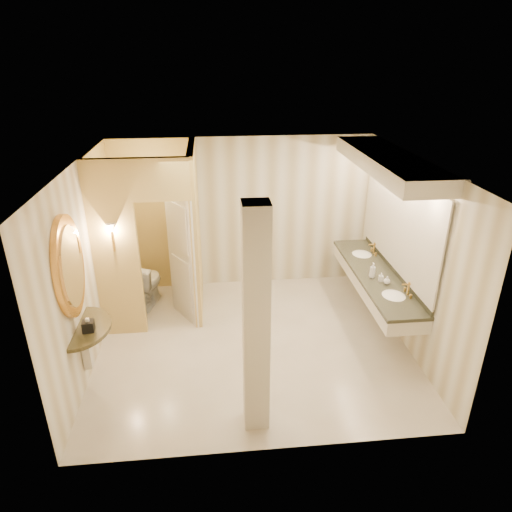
{
  "coord_description": "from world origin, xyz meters",
  "views": [
    {
      "loc": [
        -0.53,
        -5.65,
        4.01
      ],
      "look_at": [
        0.07,
        0.2,
        1.34
      ],
      "focal_mm": 32.0,
      "sensor_mm": 36.0,
      "label": 1
    }
  ],
  "objects": [
    {
      "name": "vanity",
      "position": [
        1.98,
        0.4,
        1.63
      ],
      "size": [
        0.75,
        2.82,
        2.09
      ],
      "color": "beige",
      "rests_on": "floor"
    },
    {
      "name": "wall_back",
      "position": [
        0.0,
        2.0,
        1.35
      ],
      "size": [
        4.5,
        0.02,
        2.7
      ],
      "primitive_type": "cube",
      "color": "beige",
      "rests_on": "floor"
    },
    {
      "name": "soap_bottle_a",
      "position": [
        1.92,
        0.12,
        0.94
      ],
      "size": [
        0.07,
        0.07,
        0.14
      ],
      "primitive_type": "imported",
      "rotation": [
        0.0,
        0.0,
        -0.16
      ],
      "color": "beige",
      "rests_on": "vanity"
    },
    {
      "name": "tissue_box",
      "position": [
        -2.08,
        -0.78,
        0.94
      ],
      "size": [
        0.15,
        0.15,
        0.14
      ],
      "primitive_type": "cube",
      "rotation": [
        0.0,
        0.0,
        0.08
      ],
      "color": "black",
      "rests_on": "console_shelf"
    },
    {
      "name": "toilet_closet",
      "position": [
        -1.13,
        0.97,
        1.39
      ],
      "size": [
        1.5,
        1.55,
        2.7
      ],
      "color": "#EECF7C",
      "rests_on": "floor"
    },
    {
      "name": "soap_bottle_c",
      "position": [
        1.83,
        0.26,
        0.99
      ],
      "size": [
        0.1,
        0.1,
        0.24
      ],
      "primitive_type": "imported",
      "rotation": [
        0.0,
        0.0,
        -0.06
      ],
      "color": "#C6B28C",
      "rests_on": "vanity"
    },
    {
      "name": "wall_right",
      "position": [
        2.25,
        0.0,
        1.35
      ],
      "size": [
        0.02,
        4.0,
        2.7
      ],
      "primitive_type": "cube",
      "color": "beige",
      "rests_on": "floor"
    },
    {
      "name": "wall_front",
      "position": [
        0.0,
        -2.0,
        1.35
      ],
      "size": [
        4.5,
        0.02,
        2.7
      ],
      "primitive_type": "cube",
      "color": "beige",
      "rests_on": "floor"
    },
    {
      "name": "wall_left",
      "position": [
        -2.25,
        0.0,
        1.35
      ],
      "size": [
        0.02,
        4.0,
        2.7
      ],
      "primitive_type": "cube",
      "color": "beige",
      "rests_on": "floor"
    },
    {
      "name": "soap_bottle_b",
      "position": [
        1.97,
        0.03,
        0.94
      ],
      "size": [
        0.11,
        0.11,
        0.12
      ],
      "primitive_type": "imported",
      "rotation": [
        0.0,
        0.0,
        0.15
      ],
      "color": "silver",
      "rests_on": "vanity"
    },
    {
      "name": "wall_sconce",
      "position": [
        -1.93,
        0.43,
        1.73
      ],
      "size": [
        0.14,
        0.14,
        0.42
      ],
      "color": "gold",
      "rests_on": "toilet_closet"
    },
    {
      "name": "ceiling",
      "position": [
        0.0,
        0.0,
        2.7
      ],
      "size": [
        4.5,
        4.5,
        0.0
      ],
      "primitive_type": "plane",
      "rotation": [
        3.14,
        0.0,
        0.0
      ],
      "color": "white",
      "rests_on": "wall_back"
    },
    {
      "name": "toilet",
      "position": [
        -1.7,
        1.34,
        0.4
      ],
      "size": [
        0.63,
        0.87,
        0.8
      ],
      "primitive_type": "imported",
      "rotation": [
        0.0,
        0.0,
        2.89
      ],
      "color": "white",
      "rests_on": "floor"
    },
    {
      "name": "console_shelf",
      "position": [
        -2.21,
        -0.67,
        1.34
      ],
      "size": [
        0.97,
        0.97,
        1.93
      ],
      "color": "black",
      "rests_on": "floor"
    },
    {
      "name": "pillar",
      "position": [
        -0.11,
        -1.56,
        1.35
      ],
      "size": [
        0.28,
        0.28,
        2.7
      ],
      "primitive_type": "cube",
      "color": "beige",
      "rests_on": "floor"
    },
    {
      "name": "floor",
      "position": [
        0.0,
        0.0,
        0.0
      ],
      "size": [
        4.5,
        4.5,
        0.0
      ],
      "primitive_type": "plane",
      "color": "beige",
      "rests_on": "ground"
    }
  ]
}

